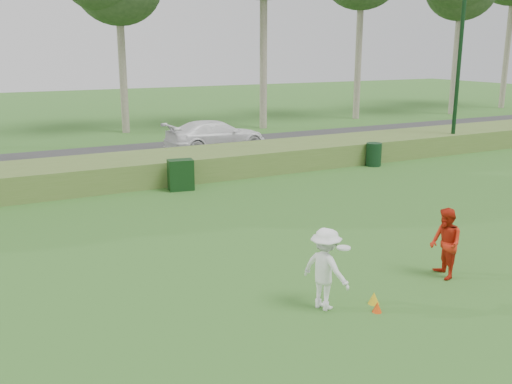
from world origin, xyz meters
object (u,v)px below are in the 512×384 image
cone_orange (377,307)px  cone_yellow (374,298)px  player_red (445,244)px  trash_bin (374,154)px  car_right (216,136)px  lamp_post (462,30)px  player_white (326,269)px  utility_cabinet (181,175)px

cone_orange → cone_yellow: bearing=61.4°
player_red → cone_yellow: 2.31m
player_red → trash_bin: player_red is taller
player_red → car_right: 16.43m
cone_orange → trash_bin: trash_bin is taller
lamp_post → cone_orange: (-13.83, -11.68, -5.49)m
car_right → player_red: bearing=171.4°
player_white → trash_bin: size_ratio=1.65×
lamp_post → car_right: size_ratio=1.67×
cone_yellow → lamp_post: bearing=39.8°
cone_orange → cone_yellow: (0.17, 0.31, 0.02)m
player_white → car_right: (4.82, 16.41, -0.03)m
lamp_post → car_right: bearing=151.4°
player_red → cone_orange: bearing=-54.7°
trash_bin → car_right: size_ratio=0.20×
player_white → trash_bin: bearing=-61.4°
player_white → player_red: 3.13m
lamp_post → player_white: (-14.61, -11.07, -4.80)m
lamp_post → trash_bin: size_ratio=8.44×
cone_orange → car_right: (4.04, 17.03, 0.67)m
car_right → lamp_post: bearing=-121.3°
player_red → utility_cabinet: bearing=-147.5°
player_white → utility_cabinet: size_ratio=1.48×
player_red → car_right: player_red is taller
utility_cabinet → car_right: (4.07, 6.35, 0.23)m
player_white → player_red: (3.13, 0.07, -0.03)m
player_red → cone_yellow: player_red is taller
player_red → trash_bin: bearing=167.7°
cone_orange → car_right: 17.51m
trash_bin → player_red: bearing=-121.3°
car_right → cone_orange: bearing=164.0°
cone_orange → car_right: bearing=76.7°
lamp_post → cone_orange: bearing=-139.8°
lamp_post → player_white: lamp_post is taller
player_red → utility_cabinet: size_ratio=1.44×
player_white → car_right: 17.11m
utility_cabinet → car_right: bearing=65.9°
player_white → lamp_post: bearing=-72.0°
cone_orange → trash_bin: size_ratio=0.21×
utility_cabinet → trash_bin: bearing=10.2°
utility_cabinet → trash_bin: 8.62m
player_red → lamp_post: bearing=152.8°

